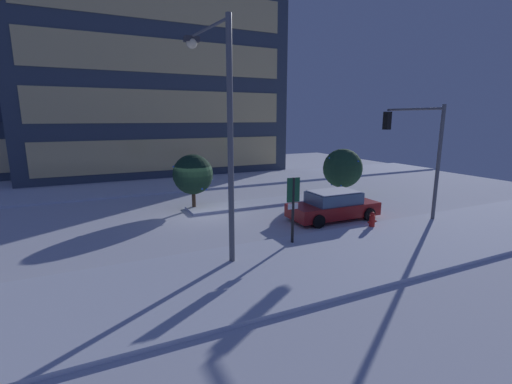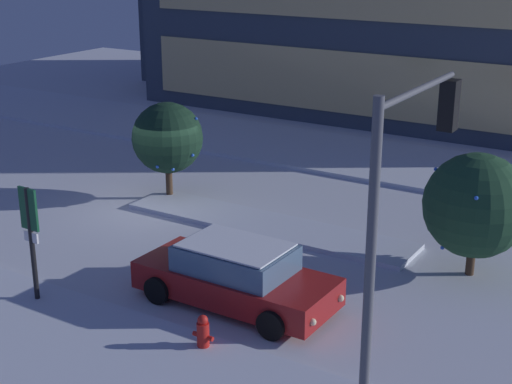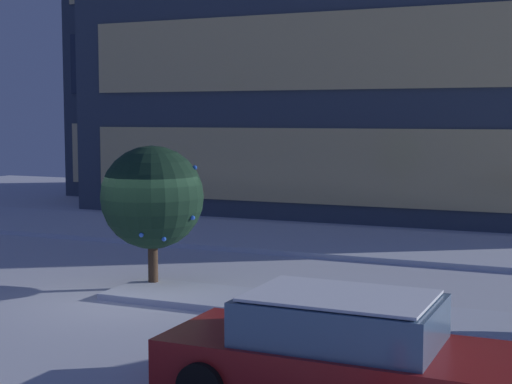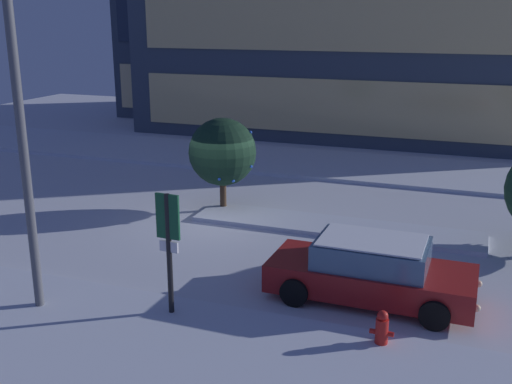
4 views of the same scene
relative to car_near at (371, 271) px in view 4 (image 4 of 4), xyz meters
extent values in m
plane|color=silver|center=(-5.82, 4.15, -0.71)|extent=(52.00, 52.00, 0.00)
cube|color=silver|center=(-5.82, -4.31, -0.64)|extent=(52.00, 5.20, 0.14)
cube|color=silver|center=(-5.82, 12.60, -0.64)|extent=(52.00, 5.20, 0.14)
cube|color=silver|center=(-1.90, 4.55, -0.64)|extent=(9.00, 1.80, 0.14)
cube|color=#E5C67F|center=(-4.81, 16.72, 1.32)|extent=(21.04, 0.10, 2.70)
cube|color=#E5C67F|center=(-4.81, 16.72, 5.37)|extent=(21.04, 0.10, 2.70)
cube|color=#F2D18C|center=(-15.24, 20.94, 1.37)|extent=(9.22, 0.10, 2.77)
cube|color=#232D42|center=(-15.24, 20.94, 5.52)|extent=(9.22, 0.10, 2.77)
cube|color=maroon|center=(0.00, 0.00, -0.18)|extent=(4.72, 1.96, 0.66)
cube|color=slate|center=(0.00, 0.00, 0.43)|extent=(2.55, 1.75, 0.60)
cube|color=white|center=(0.00, 0.00, 0.76)|extent=(2.37, 1.63, 0.04)
sphere|color=#F9E5B2|center=(2.37, 0.62, -0.22)|extent=(0.16, 0.16, 0.16)
sphere|color=#F9E5B2|center=(2.36, -0.68, -0.22)|extent=(0.16, 0.16, 0.16)
cylinder|color=black|center=(1.56, 0.94, -0.38)|extent=(0.66, 0.23, 0.66)
cylinder|color=black|center=(1.54, -0.97, -0.38)|extent=(0.66, 0.23, 0.66)
cylinder|color=black|center=(-1.54, 0.97, -0.38)|extent=(0.66, 0.23, 0.66)
cylinder|color=black|center=(-1.56, -0.94, -0.38)|extent=(0.66, 0.23, 0.66)
cylinder|color=#565960|center=(-6.87, -3.16, 3.48)|extent=(0.20, 0.20, 8.39)
cylinder|color=red|center=(0.62, -2.17, -0.38)|extent=(0.26, 0.26, 0.66)
sphere|color=red|center=(0.62, -2.17, 0.02)|extent=(0.22, 0.22, 0.22)
cylinder|color=red|center=(0.44, -2.17, -0.35)|extent=(0.12, 0.10, 0.10)
cylinder|color=red|center=(0.80, -2.17, -0.35)|extent=(0.12, 0.10, 0.10)
cylinder|color=black|center=(-3.92, -2.43, 0.71)|extent=(0.12, 0.12, 2.84)
cube|color=#144C2D|center=(-3.92, -2.43, 1.63)|extent=(0.55, 0.09, 0.98)
cube|color=white|center=(-3.92, -2.43, 0.96)|extent=(0.44, 0.08, 0.24)
cylinder|color=#473323|center=(-5.94, 5.13, -0.18)|extent=(0.22, 0.22, 1.06)
sphere|color=black|center=(-5.94, 5.13, 1.32)|extent=(2.27, 2.27, 2.27)
sphere|color=blue|center=(-5.69, 4.26, 0.61)|extent=(0.10, 0.10, 0.10)
sphere|color=blue|center=(-5.34, 4.59, 0.50)|extent=(0.10, 0.10, 0.10)
sphere|color=blue|center=(-5.08, 5.51, 1.97)|extent=(0.10, 0.10, 0.10)
sphere|color=blue|center=(-6.77, 5.92, 1.41)|extent=(0.10, 0.10, 0.10)
sphere|color=blue|center=(-6.97, 5.32, 1.79)|extent=(0.10, 0.10, 0.10)
sphere|color=blue|center=(-4.87, 5.00, 0.93)|extent=(0.10, 0.10, 0.10)
camera|label=1|loc=(-11.24, -14.34, 4.47)|focal=24.92mm
camera|label=2|loc=(8.81, -13.33, 7.44)|focal=53.48mm
camera|label=3|loc=(2.99, -9.60, 3.09)|focal=54.86mm
camera|label=4|loc=(2.06, -13.22, 5.69)|focal=42.92mm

